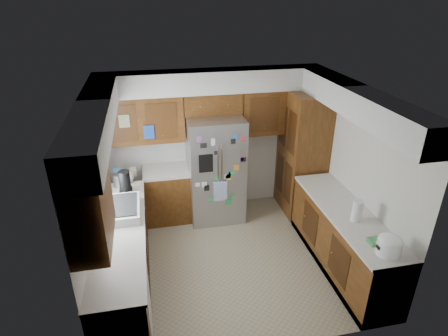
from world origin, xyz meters
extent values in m
plane|color=gray|center=(0.00, 0.00, 0.00)|extent=(3.60, 3.60, 0.00)
cube|color=beige|center=(0.00, 1.60, 1.25)|extent=(3.60, 0.04, 2.50)
cube|color=beige|center=(-1.80, 0.00, 1.25)|extent=(0.04, 3.20, 2.50)
cube|color=beige|center=(1.80, 0.00, 1.25)|extent=(0.04, 3.20, 2.50)
cube|color=beige|center=(0.00, -1.60, 1.25)|extent=(3.60, 0.04, 2.50)
cube|color=white|center=(0.00, 0.00, 2.51)|extent=(3.60, 3.20, 0.02)
cube|color=silver|center=(0.00, 1.41, 2.33)|extent=(3.60, 0.38, 0.35)
cube|color=silver|center=(-1.61, 0.00, 2.33)|extent=(0.38, 3.20, 0.35)
cube|color=silver|center=(1.61, 0.00, 2.33)|extent=(0.38, 3.20, 0.35)
cube|color=#3F280C|center=(-1.14, 1.43, 1.77)|extent=(1.33, 0.34, 0.75)
cube|color=#3F280C|center=(1.14, 1.43, 1.77)|extent=(1.33, 0.34, 0.75)
cube|color=#3F280C|center=(-1.63, -1.15, 1.77)|extent=(0.34, 0.85, 0.75)
cube|color=white|center=(-1.79, 0.10, 1.60)|extent=(0.02, 0.90, 1.05)
cube|color=white|center=(-1.75, 0.10, 1.60)|extent=(0.01, 1.02, 1.15)
cube|color=#1C43A3|center=(-1.03, 1.24, 1.62)|extent=(0.16, 0.02, 0.22)
cube|color=#C0B192|center=(-1.39, 1.24, 1.82)|extent=(0.16, 0.02, 0.20)
cube|color=#3F280C|center=(-1.50, -0.30, 0.44)|extent=(0.60, 2.60, 0.88)
cube|color=#3F280C|center=(-0.83, 1.30, 0.44)|extent=(0.75, 0.60, 0.88)
cube|color=silver|center=(-1.50, -0.30, 0.90)|extent=(0.63, 2.60, 0.04)
cube|color=silver|center=(-0.83, 1.30, 0.90)|extent=(0.75, 0.60, 0.04)
cube|color=black|center=(-1.50, -0.30, 0.05)|extent=(0.60, 2.60, 0.10)
cube|color=silver|center=(-1.19, -1.15, 0.46)|extent=(0.01, 0.58, 0.80)
cube|color=#3F280C|center=(1.50, -0.47, 0.44)|extent=(0.60, 2.25, 0.88)
cube|color=silver|center=(1.50, -0.47, 0.90)|extent=(0.63, 2.25, 0.04)
cube|color=black|center=(1.50, -0.47, 0.05)|extent=(0.60, 2.25, 0.10)
cube|color=#3F280C|center=(1.50, 1.15, 1.07)|extent=(0.60, 0.90, 2.15)
cube|color=#A0A0A5|center=(0.00, 1.21, 0.90)|extent=(0.90, 0.75, 1.80)
cylinder|color=silver|center=(-0.03, 0.82, 1.05)|extent=(0.02, 0.02, 0.90)
cylinder|color=silver|center=(0.03, 0.82, 1.05)|extent=(0.02, 0.02, 0.90)
cube|color=black|center=(-0.22, 0.83, 1.20)|extent=(0.22, 0.01, 0.30)
cube|color=white|center=(0.00, 0.80, 0.70)|extent=(0.22, 0.01, 0.34)
cube|color=black|center=(-0.06, 0.82, 1.36)|extent=(0.06, 0.00, 0.06)
cube|color=black|center=(0.37, 0.82, 1.21)|extent=(0.09, 0.00, 0.08)
cube|color=yellow|center=(0.14, 0.82, 0.93)|extent=(0.07, 0.00, 0.10)
cube|color=white|center=(-0.10, 0.82, 1.54)|extent=(0.06, 0.00, 0.11)
cube|color=orange|center=(0.13, 0.82, 0.94)|extent=(0.08, 0.00, 0.06)
cube|color=black|center=(-0.21, 0.82, 0.77)|extent=(0.08, 0.00, 0.10)
cube|color=red|center=(0.36, 0.82, 1.56)|extent=(0.06, 0.00, 0.09)
cube|color=white|center=(0.12, 0.82, 0.94)|extent=(0.10, 0.00, 0.08)
cube|color=orange|center=(0.27, 0.82, 1.08)|extent=(0.08, 0.00, 0.10)
cube|color=white|center=(-0.25, 0.82, 0.83)|extent=(0.08, 0.00, 0.10)
cube|color=#8C4C99|center=(0.34, 0.82, 1.22)|extent=(0.07, 0.00, 0.06)
cube|color=#8C4C99|center=(-0.31, 0.82, 1.61)|extent=(0.07, 0.00, 0.10)
cube|color=black|center=(0.21, 0.82, 1.53)|extent=(0.08, 0.00, 0.08)
cube|color=blue|center=(0.14, 0.82, 0.98)|extent=(0.05, 0.00, 0.08)
cube|color=white|center=(-0.36, 0.82, 0.85)|extent=(0.08, 0.00, 0.07)
cube|color=green|center=(0.21, 0.82, 0.59)|extent=(0.06, 0.00, 0.06)
cube|color=green|center=(0.14, 0.82, 0.47)|extent=(0.10, 0.00, 0.10)
cube|color=green|center=(-0.05, 0.82, 0.93)|extent=(0.06, 0.00, 0.07)
cube|color=#8C4C99|center=(0.03, 0.82, 0.82)|extent=(0.07, 0.00, 0.07)
cube|color=green|center=(0.18, 0.82, 0.99)|extent=(0.09, 0.00, 0.07)
cube|color=green|center=(0.08, 0.82, 0.72)|extent=(0.06, 0.00, 0.11)
cube|color=black|center=(0.08, 0.82, 0.69)|extent=(0.08, 0.00, 0.08)
cube|color=black|center=(-0.25, 0.82, 1.50)|extent=(0.10, 0.00, 0.08)
cube|color=blue|center=(0.24, 0.82, 1.60)|extent=(0.06, 0.00, 0.09)
cube|color=green|center=(-0.14, 0.82, 0.54)|extent=(0.10, 0.00, 0.06)
cube|color=#3F280C|center=(0.00, 1.43, 1.98)|extent=(0.96, 0.34, 0.35)
sphere|color=#171CAD|center=(-0.18, 1.46, 2.30)|extent=(0.29, 0.29, 0.29)
cylinder|color=black|center=(0.06, 1.40, 2.23)|extent=(0.29, 0.29, 0.16)
ellipsoid|color=#333338|center=(0.06, 1.40, 2.31)|extent=(0.27, 0.27, 0.12)
cube|color=silver|center=(-1.50, 0.10, 0.98)|extent=(0.52, 0.70, 0.12)
cube|color=black|center=(-1.50, 0.10, 1.04)|extent=(0.44, 0.60, 0.02)
cylinder|color=silver|center=(-1.70, 0.10, 1.14)|extent=(0.02, 0.02, 0.30)
cylinder|color=silver|center=(-1.64, 0.10, 1.27)|extent=(0.16, 0.02, 0.02)
cube|color=yellow|center=(-1.30, -0.12, 0.94)|extent=(0.10, 0.18, 0.04)
cube|color=black|center=(-1.43, 0.59, 0.97)|extent=(0.18, 0.14, 0.10)
cylinder|color=black|center=(-1.43, 0.59, 1.16)|extent=(0.16, 0.16, 0.28)
cylinder|color=#A0A0A5|center=(-1.55, 0.88, 1.02)|extent=(0.14, 0.14, 0.20)
sphere|color=silver|center=(-1.42, 0.97, 1.02)|extent=(0.20, 0.20, 0.20)
cube|color=#3F72B2|center=(-1.56, 1.12, 1.01)|extent=(0.14, 0.10, 0.18)
cube|color=#BFB28C|center=(-1.34, 1.20, 0.99)|extent=(0.10, 0.08, 0.14)
cylinder|color=silver|center=(-1.46, 0.44, 0.98)|extent=(0.08, 0.08, 0.11)
cylinder|color=white|center=(1.50, -1.38, 1.01)|extent=(0.27, 0.27, 0.18)
ellipsoid|color=white|center=(1.50, -1.38, 1.10)|extent=(0.27, 0.27, 0.12)
cube|color=black|center=(1.37, -1.38, 1.03)|extent=(0.04, 0.06, 0.04)
cylinder|color=white|center=(1.49, -0.70, 1.07)|extent=(0.13, 0.13, 0.29)
camera|label=1|loc=(-1.01, -4.32, 3.64)|focal=30.00mm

